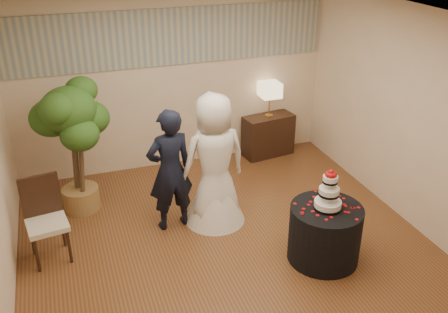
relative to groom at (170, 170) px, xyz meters
name	(u,v)px	position (x,y,z in m)	size (l,w,h in m)	color
floor	(227,246)	(0.53, -0.67, -0.83)	(5.00, 5.00, 0.00)	brown
ceiling	(228,19)	(0.53, -0.67, 1.97)	(5.00, 5.00, 0.00)	white
wall_back	(174,82)	(0.53, 1.83, 0.57)	(5.00, 0.06, 2.80)	beige
wall_front	(344,284)	(0.53, -3.17, 0.57)	(5.00, 0.06, 2.80)	beige
wall_right	(410,118)	(3.03, -0.67, 0.57)	(0.06, 5.00, 2.80)	beige
mural_border	(172,37)	(0.53, 1.81, 1.27)	(4.90, 0.02, 0.85)	#9C9F93
groom	(170,170)	(0.00, 0.00, 0.00)	(0.60, 0.40, 1.65)	black
bride	(214,160)	(0.58, -0.05, 0.07)	(0.88, 0.82, 1.80)	white
cake_table	(325,233)	(1.55, -1.28, -0.48)	(0.85, 0.85, 0.70)	black
wedding_cake	(329,189)	(1.55, -1.28, 0.13)	(0.32, 0.32, 0.51)	white
console	(268,135)	(2.08, 1.60, -0.47)	(0.85, 0.38, 0.71)	black
table_lamp	(270,100)	(2.08, 1.60, 0.17)	(0.32, 0.32, 0.58)	beige
ficus_tree	(74,148)	(-1.11, 0.84, 0.12)	(0.90, 0.90, 1.89)	#2E571B
side_chair	(47,222)	(-1.55, -0.22, -0.31)	(0.47, 0.49, 1.04)	black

